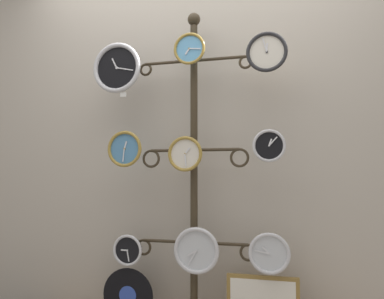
{
  "coord_description": "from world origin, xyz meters",
  "views": [
    {
      "loc": [
        0.57,
        -1.87,
        0.98
      ],
      "look_at": [
        0.0,
        0.36,
        1.13
      ],
      "focal_mm": 35.0,
      "sensor_mm": 36.0,
      "label": 1
    }
  ],
  "objects_px": {
    "vinyl_record": "(128,295)",
    "clock_middle_right": "(269,146)",
    "clock_bottom_right": "(269,253)",
    "clock_middle_center": "(185,154)",
    "display_stand": "(194,218)",
    "clock_top_right": "(267,52)",
    "clock_top_center": "(190,49)",
    "clock_bottom_center": "(196,250)",
    "clock_top_left": "(117,68)",
    "clock_bottom_left": "(128,250)",
    "clock_middle_left": "(125,149)"
  },
  "relations": [
    {
      "from": "clock_top_center",
      "to": "vinyl_record",
      "type": "xyz_separation_m",
      "value": [
        -0.41,
        0.04,
        -1.52
      ]
    },
    {
      "from": "clock_middle_center",
      "to": "vinyl_record",
      "type": "distance_m",
      "value": 0.95
    },
    {
      "from": "clock_middle_right",
      "to": "display_stand",
      "type": "bearing_deg",
      "value": 168.06
    },
    {
      "from": "clock_middle_center",
      "to": "vinyl_record",
      "type": "relative_size",
      "value": 0.65
    },
    {
      "from": "clock_bottom_left",
      "to": "clock_top_right",
      "type": "bearing_deg",
      "value": -1.28
    },
    {
      "from": "display_stand",
      "to": "clock_bottom_right",
      "type": "xyz_separation_m",
      "value": [
        0.46,
        -0.09,
        -0.18
      ]
    },
    {
      "from": "clock_top_center",
      "to": "clock_top_right",
      "type": "distance_m",
      "value": 0.47
    },
    {
      "from": "clock_top_right",
      "to": "clock_middle_right",
      "type": "height_order",
      "value": "clock_top_right"
    },
    {
      "from": "clock_top_center",
      "to": "clock_middle_right",
      "type": "distance_m",
      "value": 0.77
    },
    {
      "from": "clock_top_left",
      "to": "clock_top_center",
      "type": "xyz_separation_m",
      "value": [
        0.48,
        0.01,
        0.09
      ]
    },
    {
      "from": "clock_bottom_center",
      "to": "clock_middle_right",
      "type": "bearing_deg",
      "value": -2.52
    },
    {
      "from": "clock_middle_center",
      "to": "clock_bottom_center",
      "type": "distance_m",
      "value": 0.58
    },
    {
      "from": "display_stand",
      "to": "clock_bottom_right",
      "type": "relative_size",
      "value": 8.56
    },
    {
      "from": "vinyl_record",
      "to": "clock_middle_right",
      "type": "bearing_deg",
      "value": -1.9
    },
    {
      "from": "clock_bottom_right",
      "to": "vinyl_record",
      "type": "relative_size",
      "value": 0.71
    },
    {
      "from": "clock_bottom_center",
      "to": "clock_bottom_left",
      "type": "bearing_deg",
      "value": -178.75
    },
    {
      "from": "clock_top_right",
      "to": "clock_bottom_center",
      "type": "relative_size",
      "value": 0.86
    },
    {
      "from": "clock_top_center",
      "to": "clock_middle_right",
      "type": "height_order",
      "value": "clock_top_center"
    },
    {
      "from": "clock_bottom_right",
      "to": "clock_middle_center",
      "type": "bearing_deg",
      "value": 179.84
    },
    {
      "from": "clock_top_left",
      "to": "clock_top_right",
      "type": "xyz_separation_m",
      "value": [
        0.94,
        0.01,
        0.03
      ]
    },
    {
      "from": "clock_bottom_center",
      "to": "clock_bottom_right",
      "type": "distance_m",
      "value": 0.43
    },
    {
      "from": "clock_top_left",
      "to": "clock_bottom_left",
      "type": "height_order",
      "value": "clock_top_left"
    },
    {
      "from": "clock_middle_left",
      "to": "clock_middle_right",
      "type": "height_order",
      "value": "clock_middle_left"
    },
    {
      "from": "display_stand",
      "to": "clock_top_left",
      "type": "distance_m",
      "value": 1.07
    },
    {
      "from": "display_stand",
      "to": "clock_bottom_right",
      "type": "bearing_deg",
      "value": -10.62
    },
    {
      "from": "clock_middle_right",
      "to": "clock_bottom_left",
      "type": "bearing_deg",
      "value": 179.37
    },
    {
      "from": "clock_top_center",
      "to": "vinyl_record",
      "type": "relative_size",
      "value": 0.6
    },
    {
      "from": "clock_middle_left",
      "to": "clock_middle_center",
      "type": "height_order",
      "value": "clock_middle_left"
    },
    {
      "from": "clock_top_center",
      "to": "clock_bottom_right",
      "type": "bearing_deg",
      "value": 2.75
    },
    {
      "from": "display_stand",
      "to": "clock_bottom_left",
      "type": "xyz_separation_m",
      "value": [
        -0.4,
        -0.09,
        -0.2
      ]
    },
    {
      "from": "clock_middle_right",
      "to": "clock_bottom_center",
      "type": "xyz_separation_m",
      "value": [
        -0.43,
        0.02,
        -0.62
      ]
    },
    {
      "from": "clock_middle_left",
      "to": "clock_bottom_center",
      "type": "bearing_deg",
      "value": 2.75
    },
    {
      "from": "clock_bottom_right",
      "to": "vinyl_record",
      "type": "xyz_separation_m",
      "value": [
        -0.87,
        0.02,
        -0.3
      ]
    },
    {
      "from": "clock_middle_right",
      "to": "vinyl_record",
      "type": "height_order",
      "value": "clock_middle_right"
    },
    {
      "from": "clock_middle_right",
      "to": "clock_bottom_right",
      "type": "distance_m",
      "value": 0.61
    },
    {
      "from": "clock_top_left",
      "to": "clock_middle_left",
      "type": "xyz_separation_m",
      "value": [
        0.05,
        0.02,
        -0.52
      ]
    },
    {
      "from": "display_stand",
      "to": "clock_top_right",
      "type": "relative_size",
      "value": 8.43
    },
    {
      "from": "clock_top_right",
      "to": "clock_bottom_center",
      "type": "bearing_deg",
      "value": 176.14
    },
    {
      "from": "vinyl_record",
      "to": "clock_top_right",
      "type": "bearing_deg",
      "value": -2.55
    },
    {
      "from": "clock_middle_right",
      "to": "clock_bottom_center",
      "type": "distance_m",
      "value": 0.76
    },
    {
      "from": "clock_middle_center",
      "to": "clock_middle_right",
      "type": "height_order",
      "value": "clock_middle_right"
    },
    {
      "from": "clock_middle_right",
      "to": "clock_bottom_left",
      "type": "xyz_separation_m",
      "value": [
        -0.87,
        0.01,
        -0.63
      ]
    },
    {
      "from": "clock_middle_left",
      "to": "vinyl_record",
      "type": "bearing_deg",
      "value": 61.9
    },
    {
      "from": "clock_top_right",
      "to": "clock_middle_right",
      "type": "relative_size",
      "value": 1.26
    },
    {
      "from": "clock_top_center",
      "to": "clock_bottom_right",
      "type": "distance_m",
      "value": 1.3
    },
    {
      "from": "display_stand",
      "to": "clock_bottom_center",
      "type": "xyz_separation_m",
      "value": [
        0.04,
        -0.08,
        -0.18
      ]
    },
    {
      "from": "clock_bottom_left",
      "to": "clock_middle_right",
      "type": "bearing_deg",
      "value": -0.63
    },
    {
      "from": "clock_top_right",
      "to": "clock_middle_left",
      "type": "height_order",
      "value": "clock_top_right"
    },
    {
      "from": "display_stand",
      "to": "clock_bottom_center",
      "type": "height_order",
      "value": "display_stand"
    },
    {
      "from": "clock_middle_left",
      "to": "clock_bottom_right",
      "type": "xyz_separation_m",
      "value": [
        0.89,
        0.02,
        -0.61
      ]
    }
  ]
}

